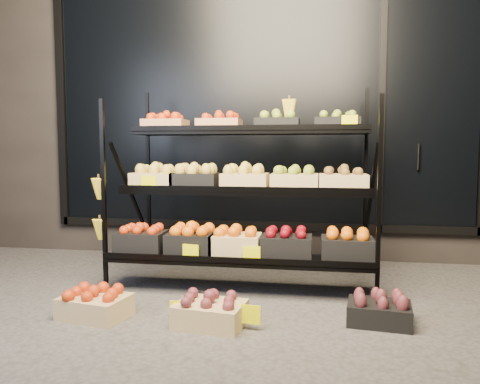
# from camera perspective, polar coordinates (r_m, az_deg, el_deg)

# --- Properties ---
(ground) EXTENTS (24.00, 24.00, 0.00)m
(ground) POSITION_cam_1_polar(r_m,az_deg,el_deg) (3.42, -1.16, -13.85)
(ground) COLOR #514F4C
(ground) RESTS_ON ground
(building) EXTENTS (6.00, 2.08, 3.50)m
(building) POSITION_cam_1_polar(r_m,az_deg,el_deg) (5.83, 3.56, 11.37)
(building) COLOR #2D2826
(building) RESTS_ON ground
(display_rack) EXTENTS (2.18, 1.02, 1.66)m
(display_rack) POSITION_cam_1_polar(r_m,az_deg,el_deg) (3.84, 0.26, 0.26)
(display_rack) COLOR black
(display_rack) RESTS_ON ground
(tag_floor_a) EXTENTS (0.13, 0.01, 0.12)m
(tag_floor_a) POSITION_cam_1_polar(r_m,az_deg,el_deg) (3.09, -7.34, -14.83)
(tag_floor_a) COLOR #EEEE00
(tag_floor_a) RESTS_ON ground
(tag_floor_b) EXTENTS (0.13, 0.01, 0.12)m
(tag_floor_b) POSITION_cam_1_polar(r_m,az_deg,el_deg) (3.00, 1.24, -15.42)
(tag_floor_b) COLOR #EEEE00
(tag_floor_b) RESTS_ON ground
(floor_crate_left) EXTENTS (0.47, 0.38, 0.21)m
(floor_crate_left) POSITION_cam_1_polar(r_m,az_deg,el_deg) (3.34, -17.25, -12.78)
(floor_crate_left) COLOR tan
(floor_crate_left) RESTS_ON ground
(floor_crate_midright) EXTENTS (0.47, 0.37, 0.21)m
(floor_crate_midright) POSITION_cam_1_polar(r_m,az_deg,el_deg) (3.06, -3.66, -14.18)
(floor_crate_midright) COLOR tan
(floor_crate_midright) RESTS_ON ground
(floor_crate_right) EXTENTS (0.43, 0.34, 0.20)m
(floor_crate_right) POSITION_cam_1_polar(r_m,az_deg,el_deg) (3.22, 16.61, -13.54)
(floor_crate_right) COLOR black
(floor_crate_right) RESTS_ON ground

